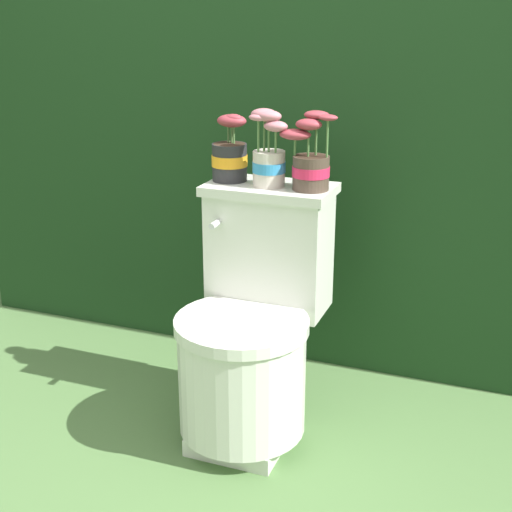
% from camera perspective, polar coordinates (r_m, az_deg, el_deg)
% --- Properties ---
extents(ground_plane, '(12.00, 12.00, 0.00)m').
position_cam_1_polar(ground_plane, '(2.41, -1.39, -14.04)').
color(ground_plane, '#4C703D').
extents(hedge_backdrop, '(2.89, 0.90, 1.80)m').
position_cam_1_polar(hedge_backdrop, '(3.02, 6.09, 11.08)').
color(hedge_backdrop, '#193819').
rests_on(hedge_backdrop, ground).
extents(toilet, '(0.41, 0.57, 0.79)m').
position_cam_1_polar(toilet, '(2.28, -0.35, -6.06)').
color(toilet, silver).
rests_on(toilet, ground).
extents(potted_plant_left, '(0.12, 0.12, 0.21)m').
position_cam_1_polar(potted_plant_left, '(2.31, -2.11, 8.10)').
color(potted_plant_left, '#262628').
rests_on(potted_plant_left, toilet).
extents(potted_plant_midleft, '(0.12, 0.10, 0.24)m').
position_cam_1_polar(potted_plant_midleft, '(2.23, 1.02, 8.07)').
color(potted_plant_midleft, beige).
rests_on(potted_plant_midleft, toilet).
extents(potted_plant_middle, '(0.18, 0.12, 0.24)m').
position_cam_1_polar(potted_plant_middle, '(2.19, 4.34, 7.57)').
color(potted_plant_middle, '#47382D').
rests_on(potted_plant_middle, toilet).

